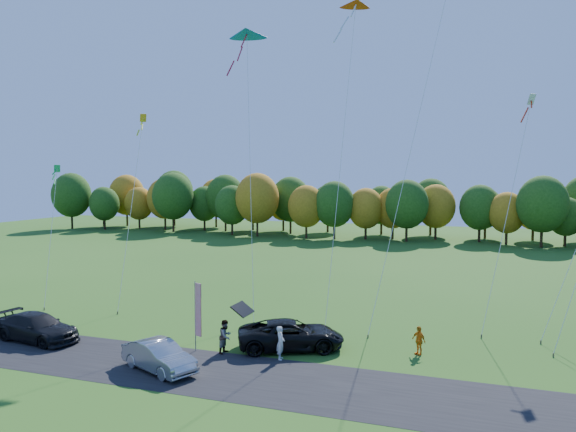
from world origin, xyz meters
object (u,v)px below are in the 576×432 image
(silver_sedan, at_px, (159,356))
(black_suv, at_px, (291,335))
(person_east, at_px, (419,340))
(feather_flag, at_px, (197,309))

(silver_sedan, bearing_deg, black_suv, -19.17)
(black_suv, xyz_separation_m, person_east, (6.79, 1.43, -0.04))
(black_suv, bearing_deg, person_east, -102.19)
(black_suv, bearing_deg, feather_flag, 90.54)
(black_suv, distance_m, feather_flag, 5.35)
(black_suv, relative_size, silver_sedan, 1.31)
(silver_sedan, height_order, person_east, person_east)
(black_suv, relative_size, feather_flag, 1.50)
(person_east, xyz_separation_m, feather_flag, (-11.44, -3.57, 1.60))
(person_east, distance_m, feather_flag, 12.09)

